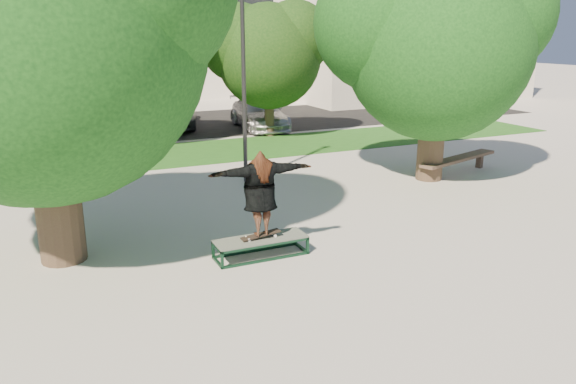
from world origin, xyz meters
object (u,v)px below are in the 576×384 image
car_grey (164,110)px  car_silver_b (259,114)px  tree_left (30,18)px  car_dark (17,121)px  tree_right (434,35)px  bench (459,160)px  car_silver_a (1,128)px  grind_box (261,247)px  lamppost (244,71)px

car_grey → car_silver_b: car_grey is taller
tree_left → car_dark: tree_left is taller
tree_right → car_silver_b: size_ratio=1.43×
tree_left → tree_right: (10.21, 1.99, -0.33)m
tree_left → car_grey: (5.35, 14.54, -3.66)m
bench → car_silver_b: car_silver_b is taller
car_silver_a → car_grey: (6.61, 1.44, 0.12)m
tree_right → grind_box: 8.46m
tree_left → car_silver_a: bearing=95.5°
lamppost → car_silver_b: size_ratio=1.35×
tree_right → lamppost: tree_right is taller
car_grey → tree_right: bearing=-57.5°
tree_left → car_dark: size_ratio=1.82×
car_dark → car_silver_a: bearing=-104.2°
car_grey → grind_box: bearing=-85.0°
tree_left → bench: (11.50, 2.03, -3.98)m
lamppost → car_silver_a: bearing=125.5°
car_dark → tree_left: bearing=-82.0°
car_dark → car_silver_b: bearing=-7.7°
tree_left → tree_right: size_ratio=1.09×
grind_box → car_grey: 16.15m
tree_left → lamppost: tree_left is taller
lamppost → bench: (6.21, -1.87, -2.71)m
grind_box → car_grey: (1.78, 16.04, 0.57)m
car_grey → car_dark: bearing=-169.8°
tree_right → grind_box: tree_right is taller
car_grey → car_silver_b: size_ratio=1.21×
tree_left → car_dark: (-0.71, 14.67, -3.78)m
bench → car_grey: size_ratio=0.62×
car_dark → grind_box: bearing=-70.0°
tree_left → lamppost: bearing=36.4°
tree_left → car_silver_a: size_ratio=1.89×
bench → car_dark: bearing=117.0°
grind_box → car_grey: car_grey is taller
tree_right → car_dark: (-10.92, 12.68, -3.45)m
grind_box → bench: (7.93, 3.54, 0.25)m
grind_box → bench: size_ratio=0.53×
tree_left → grind_box: 5.74m
tree_right → grind_box: bearing=-152.3°
car_silver_a → car_grey: bearing=15.3°
grind_box → car_silver_a: size_ratio=0.48×
car_silver_b → car_dark: bearing=172.3°
car_grey → car_silver_a: bearing=-156.3°
grind_box → tree_left: bearing=157.1°
bench → car_dark: size_ratio=0.87×
bench → tree_right: bearing=164.9°
bench → car_silver_b: bearing=85.9°
tree_left → car_grey: size_ratio=1.29×
lamppost → tree_left: bearing=-143.6°
lamppost → grind_box: 6.40m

